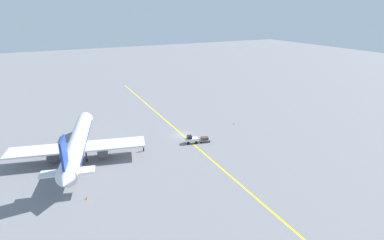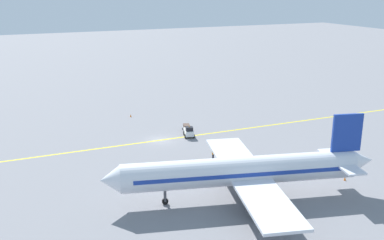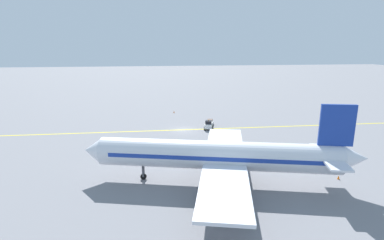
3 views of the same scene
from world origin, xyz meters
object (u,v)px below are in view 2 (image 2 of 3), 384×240
Objects in this scene: baggage_cart_trailing at (187,127)px; traffic_cone_near_nose at (131,116)px; ground_crew_worker at (213,154)px; traffic_cone_mid_apron at (345,178)px; airplane_at_gate at (244,171)px; baggage_tug_white at (189,132)px.

baggage_cart_trailing is 15.10m from traffic_cone_near_nose.
traffic_cone_mid_apron is (-14.55, -13.42, -0.63)m from ground_crew_worker.
traffic_cone_near_nose and traffic_cone_mid_apron have the same top height.
traffic_cone_near_nose is (28.32, 5.15, -0.63)m from ground_crew_worker.
airplane_at_gate reaches higher than baggage_tug_white.
traffic_cone_mid_apron is (-0.96, -15.85, -3.43)m from airplane_at_gate.
ground_crew_worker is 28.79m from traffic_cone_near_nose.
traffic_cone_mid_apron is at bearing -158.50° from baggage_cart_trailing.
traffic_cone_near_nose is (13.39, 6.96, -0.49)m from baggage_cart_trailing.
airplane_at_gate is at bearing 169.86° from ground_crew_worker.
baggage_cart_trailing is 5.24× the size of traffic_cone_near_nose.
traffic_cone_near_nose is at bearing 10.31° from ground_crew_worker.
airplane_at_gate is 63.87× the size of traffic_cone_near_nose.
baggage_cart_trailing is at bearing -6.91° from ground_crew_worker.
baggage_cart_trailing is 31.69m from traffic_cone_mid_apron.
traffic_cone_mid_apron is at bearing -137.31° from ground_crew_worker.
baggage_tug_white is 29.13m from traffic_cone_mid_apron.
airplane_at_gate is at bearing 86.53° from traffic_cone_mid_apron.
airplane_at_gate reaches higher than traffic_cone_near_nose.
airplane_at_gate is 20.91× the size of ground_crew_worker.
ground_crew_worker reaches higher than traffic_cone_near_nose.
baggage_cart_trailing reaches higher than traffic_cone_mid_apron.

